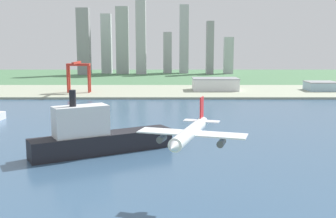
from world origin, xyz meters
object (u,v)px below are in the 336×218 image
at_px(port_crane_red, 78,70).
at_px(cargo_ship, 96,136).
at_px(warehouse_main, 215,84).
at_px(warehouse_annex, 321,86).
at_px(airplane_landing, 190,133).

bearing_deg(port_crane_red, cargo_ship, -75.90).
bearing_deg(warehouse_main, cargo_ship, -108.53).
distance_m(warehouse_main, warehouse_annex, 136.38).
relative_size(airplane_landing, warehouse_annex, 1.23).
bearing_deg(port_crane_red, warehouse_annex, 4.26).
xyz_separation_m(cargo_ship, warehouse_annex, (238.45, 300.31, -2.01)).
relative_size(cargo_ship, port_crane_red, 1.95).
distance_m(cargo_ship, warehouse_main, 321.46).
distance_m(cargo_ship, port_crane_red, 286.68).
relative_size(warehouse_main, warehouse_annex, 1.61).
bearing_deg(cargo_ship, airplane_landing, -60.10).
bearing_deg(warehouse_annex, warehouse_main, 178.12).
bearing_deg(airplane_landing, port_crane_red, 108.10).
relative_size(airplane_landing, cargo_ship, 0.57).
relative_size(cargo_ship, warehouse_main, 1.34).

